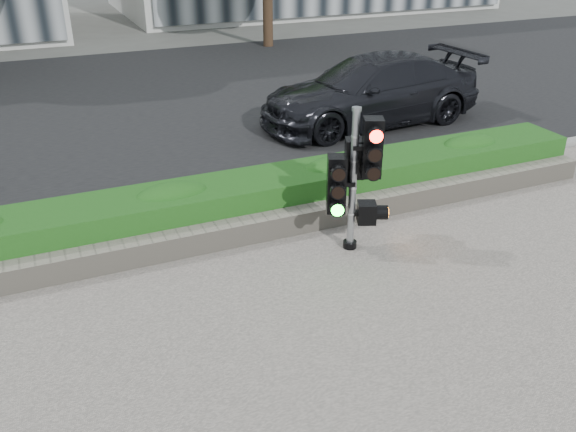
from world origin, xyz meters
The scene contains 7 objects.
ground centered at (0.00, 0.00, 0.00)m, with size 120.00×120.00×0.00m, color #51514C.
road centered at (0.00, 10.00, 0.01)m, with size 60.00×13.00×0.02m, color black.
curb centered at (0.00, 3.15, 0.06)m, with size 60.00×0.25×0.12m, color gray.
stone_wall centered at (0.00, 1.90, 0.20)m, with size 12.00×0.32×0.34m, color gray.
hedge centered at (0.00, 2.55, 0.37)m, with size 12.00×1.00×0.68m, color #328428.
traffic_signal centered at (1.05, 1.12, 1.18)m, with size 0.77×0.66×2.09m.
car_dark centered at (4.25, 6.12, 0.78)m, with size 2.12×5.20×1.51m, color black.
Camera 1 is at (-2.89, -5.61, 4.38)m, focal length 38.00 mm.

